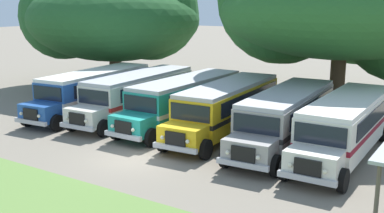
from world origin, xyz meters
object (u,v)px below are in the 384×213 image
at_px(broad_shade_tree, 344,8).
at_px(secondary_tree, 119,18).
at_px(parked_bus_slot_1, 138,93).
at_px(parked_bus_slot_3, 227,105).
at_px(parked_bus_slot_0, 94,89).
at_px(parked_bus_slot_2, 185,99).
at_px(parked_bus_slot_4, 286,115).
at_px(parked_bus_slot_5, 346,123).

xyz_separation_m(broad_shade_tree, secondary_tree, (-19.30, -1.20, -0.97)).
distance_m(parked_bus_slot_1, parked_bus_slot_3, 6.75).
xyz_separation_m(parked_bus_slot_0, parked_bus_slot_3, (10.01, 0.50, 0.00)).
bearing_deg(parked_bus_slot_2, broad_shade_tree, 145.02).
bearing_deg(parked_bus_slot_0, parked_bus_slot_1, 96.71).
height_order(parked_bus_slot_3, parked_bus_slot_4, same).
bearing_deg(broad_shade_tree, parked_bus_slot_2, -124.98).
relative_size(parked_bus_slot_1, secondary_tree, 0.66).
distance_m(parked_bus_slot_1, parked_bus_slot_5, 13.65).
bearing_deg(parked_bus_slot_4, parked_bus_slot_0, -92.73).
bearing_deg(parked_bus_slot_1, parked_bus_slot_5, 84.38).
bearing_deg(secondary_tree, parked_bus_slot_3, -28.73).
xyz_separation_m(parked_bus_slot_3, secondary_tree, (-15.71, 8.61, 4.44)).
distance_m(parked_bus_slot_0, broad_shade_tree, 17.91).
xyz_separation_m(parked_bus_slot_4, secondary_tree, (-19.45, 8.92, 4.44)).
distance_m(parked_bus_slot_0, secondary_tree, 11.63).
height_order(parked_bus_slot_0, parked_bus_slot_1, same).
bearing_deg(parked_bus_slot_5, parked_bus_slot_2, -94.38).
relative_size(parked_bus_slot_1, parked_bus_slot_2, 1.01).
bearing_deg(parked_bus_slot_5, broad_shade_tree, -162.94).
bearing_deg(parked_bus_slot_5, secondary_tree, -112.50).
bearing_deg(parked_bus_slot_2, parked_bus_slot_0, -83.85).
bearing_deg(parked_bus_slot_5, parked_bus_slot_3, -93.97).
relative_size(parked_bus_slot_0, parked_bus_slot_4, 1.00).
bearing_deg(parked_bus_slot_1, parked_bus_slot_3, 85.22).
bearing_deg(broad_shade_tree, secondary_tree, -176.43).
height_order(parked_bus_slot_4, broad_shade_tree, broad_shade_tree).
distance_m(parked_bus_slot_2, parked_bus_slot_5, 10.00).
relative_size(parked_bus_slot_2, parked_bus_slot_3, 0.99).
bearing_deg(parked_bus_slot_0, broad_shade_tree, 122.10).
distance_m(parked_bus_slot_1, secondary_tree, 13.08).
xyz_separation_m(parked_bus_slot_4, parked_bus_slot_5, (3.14, -0.07, 0.00)).
relative_size(parked_bus_slot_0, parked_bus_slot_2, 1.01).
bearing_deg(parked_bus_slot_4, parked_bus_slot_2, -98.14).
relative_size(parked_bus_slot_0, broad_shade_tree, 0.60).
xyz_separation_m(parked_bus_slot_1, parked_bus_slot_4, (10.50, -0.49, 0.00)).
xyz_separation_m(parked_bus_slot_1, parked_bus_slot_2, (3.65, 0.06, 0.00)).
distance_m(parked_bus_slot_2, secondary_tree, 15.77).
height_order(parked_bus_slot_2, parked_bus_slot_3, same).
bearing_deg(parked_bus_slot_4, broad_shade_tree, 177.30).
distance_m(parked_bus_slot_0, parked_bus_slot_4, 13.75).
distance_m(parked_bus_slot_4, broad_shade_tree, 11.48).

